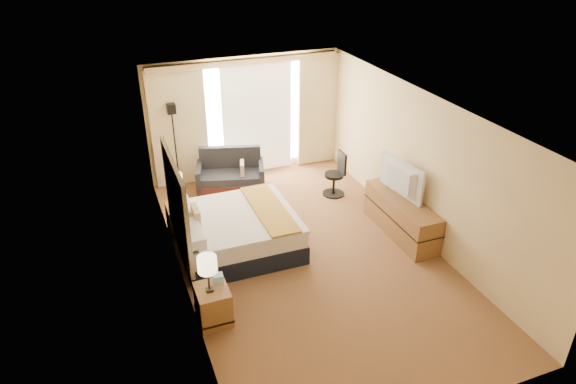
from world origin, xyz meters
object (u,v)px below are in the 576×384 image
object	(u,v)px
lamp_left	(207,265)
television	(396,179)
media_dresser	(401,216)
bed	(237,231)
loveseat	(231,177)
desk_chair	(336,176)
floor_lamp	(174,130)
lamp_right	(174,181)
nightstand_left	(213,305)
nightstand_right	(181,219)

from	to	relation	value
lamp_left	television	size ratio (longest dim) A/B	0.50
media_dresser	lamp_left	xyz separation A→B (m)	(-3.74, -1.07, 0.63)
bed	television	size ratio (longest dim) A/B	1.75
loveseat	desk_chair	size ratio (longest dim) A/B	1.66
media_dresser	lamp_left	size ratio (longest dim) A/B	3.20
floor_lamp	television	xyz separation A→B (m)	(3.37, -3.03, -0.29)
lamp_left	lamp_right	size ratio (longest dim) A/B	0.93
media_dresser	loveseat	world-z (taller)	loveseat
lamp_right	bed	bearing A→B (deg)	-48.28
nightstand_left	nightstand_right	distance (m)	2.50
nightstand_right	desk_chair	world-z (taller)	desk_chair
floor_lamp	desk_chair	bearing A→B (deg)	-25.79
floor_lamp	lamp_left	size ratio (longest dim) A/B	3.30
nightstand_right	desk_chair	xyz separation A→B (m)	(3.27, 0.33, 0.14)
media_dresser	television	world-z (taller)	television
loveseat	television	size ratio (longest dim) A/B	1.38
loveseat	desk_chair	distance (m)	2.20
desk_chair	lamp_left	distance (m)	4.40
nightstand_right	desk_chair	distance (m)	3.29
media_dresser	lamp_left	world-z (taller)	lamp_left
lamp_left	media_dresser	bearing A→B (deg)	15.97
nightstand_left	lamp_right	size ratio (longest dim) A/B	0.91
loveseat	media_dresser	bearing A→B (deg)	-33.10
floor_lamp	lamp_right	bearing A→B (deg)	-100.22
nightstand_left	television	distance (m)	3.93
lamp_right	lamp_left	bearing A→B (deg)	-90.27
nightstand_left	desk_chair	distance (m)	4.33
bed	desk_chair	xyz separation A→B (m)	(2.46, 1.21, 0.06)
nightstand_right	lamp_left	distance (m)	2.62
bed	desk_chair	world-z (taller)	bed
nightstand_left	lamp_right	bearing A→B (deg)	90.54
nightstand_left	desk_chair	xyz separation A→B (m)	(3.27, 2.83, 0.14)
loveseat	floor_lamp	size ratio (longest dim) A/B	0.83
loveseat	nightstand_right	bearing A→B (deg)	-118.76
nightstand_left	nightstand_right	world-z (taller)	same
nightstand_left	loveseat	world-z (taller)	loveseat
nightstand_left	desk_chair	world-z (taller)	desk_chair
media_dresser	loveseat	size ratio (longest dim) A/B	1.17
nightstand_right	lamp_right	bearing A→B (deg)	111.14
lamp_right	nightstand_right	bearing A→B (deg)	-68.86
nightstand_left	desk_chair	bearing A→B (deg)	40.94
nightstand_right	desk_chair	size ratio (longest dim) A/B	0.59
lamp_left	television	world-z (taller)	television
television	floor_lamp	bearing A→B (deg)	41.22
media_dresser	floor_lamp	xyz separation A→B (m)	(-3.42, 3.23, 0.96)
television	lamp_right	bearing A→B (deg)	63.53
television	bed	bearing A→B (deg)	75.62
nightstand_right	floor_lamp	distance (m)	2.07
nightstand_right	bed	bearing A→B (deg)	-47.15
bed	television	xyz separation A→B (m)	(2.84, -0.38, 0.67)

